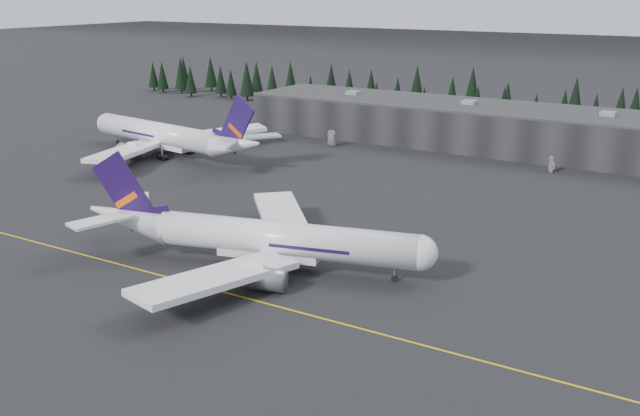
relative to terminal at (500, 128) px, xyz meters
The scene contains 8 objects.
ground 125.16m from the terminal, 90.00° to the right, with size 1400.00×1400.00×0.00m, color black.
taxiline 127.16m from the terminal, 90.00° to the right, with size 400.00×0.40×0.02m, color gold.
terminal is the anchor object (origin of this frame).
treeline 37.02m from the terminal, 90.00° to the left, with size 360.00×20.00×15.00m, color black.
jet_main 115.34m from the terminal, 93.52° to the right, with size 63.01×57.41×18.89m.
jet_parked 97.09m from the terminal, 142.84° to the right, with size 68.91×63.20×20.34m.
gse_vehicle_a 50.78m from the terminal, 152.44° to the right, with size 2.32×5.03×1.40m, color #B8B8BA.
gse_vehicle_b 30.74m from the terminal, 45.89° to the right, with size 1.79×4.45×1.52m, color silver.
Camera 1 is at (62.24, -83.78, 46.58)m, focal length 40.00 mm.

